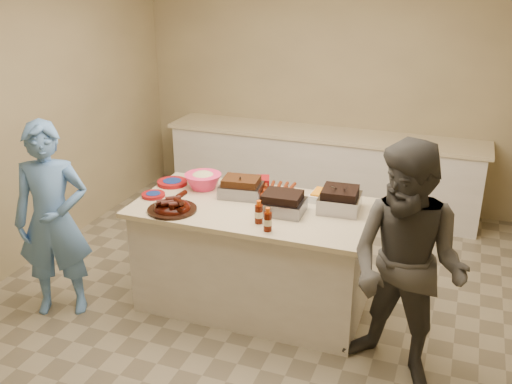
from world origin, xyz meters
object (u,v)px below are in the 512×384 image
at_px(guest_blue, 66,308).
at_px(bbq_bottle_b, 259,223).
at_px(mustard_bottle, 230,197).
at_px(plastic_cup, 201,181).
at_px(island, 254,303).
at_px(rib_platter, 172,211).
at_px(roasting_pan, 339,210).
at_px(coleslaw_bowl, 203,188).
at_px(guest_gray, 395,373).
at_px(bbq_bottle_a, 268,231).

bearing_deg(guest_blue, bbq_bottle_b, -12.98).
xyz_separation_m(mustard_bottle, plastic_cup, (-0.39, 0.26, 0.00)).
height_order(island, rib_platter, rib_platter).
xyz_separation_m(roasting_pan, mustard_bottle, (-0.89, -0.05, 0.00)).
xyz_separation_m(roasting_pan, guest_blue, (-2.09, -0.78, -0.89)).
bearing_deg(coleslaw_bowl, bbq_bottle_b, -35.67).
distance_m(bbq_bottle_b, mustard_bottle, 0.55).
height_order(rib_platter, mustard_bottle, rib_platter).
bearing_deg(guest_gray, bbq_bottle_a, -165.45).
distance_m(mustard_bottle, guest_gray, 1.83).
height_order(mustard_bottle, plastic_cup, mustard_bottle).
bearing_deg(mustard_bottle, roasting_pan, 3.45).
bearing_deg(bbq_bottle_a, rib_platter, 174.61).
relative_size(mustard_bottle, guest_blue, 0.08).
relative_size(rib_platter, coleslaw_bowl, 1.23).
xyz_separation_m(bbq_bottle_b, mustard_bottle, (-0.39, 0.38, 0.00)).
height_order(bbq_bottle_a, plastic_cup, bbq_bottle_a).
xyz_separation_m(island, bbq_bottle_b, (0.15, -0.28, 0.89)).
height_order(rib_platter, plastic_cup, rib_platter).
distance_m(bbq_bottle_a, mustard_bottle, 0.69).
bearing_deg(bbq_bottle_b, plastic_cup, 140.44).
xyz_separation_m(coleslaw_bowl, bbq_bottle_a, (0.79, -0.59, 0.00)).
distance_m(mustard_bottle, guest_blue, 1.66).
height_order(bbq_bottle_a, guest_gray, bbq_bottle_a).
xyz_separation_m(coleslaw_bowl, bbq_bottle_b, (0.68, -0.49, 0.00)).
xyz_separation_m(coleslaw_bowl, guest_blue, (-0.90, -0.83, -0.89)).
height_order(roasting_pan, bbq_bottle_a, bbq_bottle_a).
height_order(bbq_bottle_b, guest_gray, bbq_bottle_b).
xyz_separation_m(island, guest_gray, (1.24, -0.49, 0.00)).
bearing_deg(guest_gray, guest_blue, -156.51).
xyz_separation_m(coleslaw_bowl, plastic_cup, (-0.10, 0.15, 0.00)).
bearing_deg(roasting_pan, bbq_bottle_b, -142.64).
bearing_deg(coleslaw_bowl, bbq_bottle_a, -36.87).
relative_size(island, mustard_bottle, 15.48).
bearing_deg(bbq_bottle_b, rib_platter, -177.97).
distance_m(island, guest_gray, 1.33).
height_order(bbq_bottle_a, bbq_bottle_b, same).
bearing_deg(island, roasting_pan, 12.92).
height_order(island, coleslaw_bowl, coleslaw_bowl).
distance_m(bbq_bottle_a, bbq_bottle_b, 0.15).
xyz_separation_m(bbq_bottle_a, guest_gray, (0.99, -0.11, -0.89)).
xyz_separation_m(bbq_bottle_a, plastic_cup, (-0.88, 0.74, 0.00)).
height_order(island, roasting_pan, roasting_pan).
relative_size(rib_platter, bbq_bottle_a, 2.16).
relative_size(bbq_bottle_b, guest_blue, 0.11).
bearing_deg(plastic_cup, mustard_bottle, -33.81).
relative_size(plastic_cup, guest_blue, 0.07).
bearing_deg(island, guest_blue, -157.34).
bearing_deg(guest_blue, plastic_cup, 25.48).
relative_size(rib_platter, roasting_pan, 1.24).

